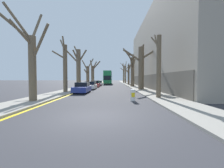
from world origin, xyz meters
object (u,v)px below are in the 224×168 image
street_tree_left_3 (88,75)px  street_tree_left_4 (93,74)px  street_tree_right_3 (129,73)px  parked_car_1 (90,86)px  parked_car_3 (98,83)px  street_tree_right_2 (132,70)px  parked_car_0 (82,88)px  parked_car_2 (95,84)px  street_tree_right_5 (124,74)px  double_decker_bus (108,77)px  street_tree_right_0 (158,64)px  street_tree_left_1 (65,67)px  street_tree_left_2 (78,67)px  traffic_bollard (133,95)px  street_tree_right_1 (141,66)px  street_tree_right_4 (126,73)px  street_tree_left_0 (31,59)px

street_tree_left_3 → street_tree_left_4: size_ratio=1.01×
street_tree_left_3 → street_tree_right_3: bearing=39.2°
parked_car_1 → parked_car_3: (-0.00, 12.46, -0.02)m
street_tree_right_2 → parked_car_0: 16.64m
street_tree_left_4 → parked_car_2: size_ratio=1.66×
street_tree_right_5 → double_decker_bus: (-6.14, -12.85, -1.30)m
parked_car_3 → street_tree_right_0: bearing=-71.4°
street_tree_left_1 → street_tree_left_4: (0.34, 22.73, -0.21)m
street_tree_right_5 → parked_car_3: 26.60m
street_tree_right_2 → parked_car_0: size_ratio=2.04×
street_tree_left_2 → parked_car_2: street_tree_left_2 is taller
street_tree_right_2 → street_tree_right_5: size_ratio=1.07×
street_tree_right_3 → traffic_bollard: street_tree_right_3 is taller
street_tree_right_1 → street_tree_right_4: size_ratio=0.97×
parked_car_3 → traffic_bollard: bearing=-77.7°
street_tree_left_3 → street_tree_right_2: (10.12, -1.30, 1.02)m
street_tree_left_4 → street_tree_right_4: size_ratio=0.87×
street_tree_left_1 → street_tree_right_3: size_ratio=1.11×
street_tree_right_5 → street_tree_right_0: bearing=-89.9°
street_tree_left_2 → street_tree_left_3: (0.18, 8.39, -1.10)m
street_tree_right_2 → street_tree_right_5: bearing=89.9°
street_tree_right_4 → double_decker_bus: (-6.16, -3.16, -1.27)m
parked_car_1 → street_tree_right_5: bearing=77.8°
parked_car_3 → traffic_bollard: parked_car_3 is taller
street_tree_left_3 → street_tree_right_2: bearing=-7.3°
parked_car_1 → parked_car_3: parked_car_1 is taller
street_tree_right_3 → street_tree_right_4: bearing=90.5°
parked_car_0 → parked_car_1: parked_car_0 is taller
street_tree_right_5 → double_decker_bus: 14.30m
street_tree_right_1 → parked_car_1: (-8.40, 1.75, -3.14)m
street_tree_left_0 → street_tree_left_3: size_ratio=1.12×
street_tree_right_1 → street_tree_left_2: bearing=167.7°
street_tree_right_0 → traffic_bollard: street_tree_right_0 is taller
street_tree_left_0 → street_tree_left_3: 23.24m
double_decker_bus → street_tree_left_0: bearing=-96.2°
street_tree_right_4 → street_tree_right_5: 9.69m
street_tree_left_3 → double_decker_bus: street_tree_left_3 is taller
parked_car_2 → street_tree_left_3: bearing=129.0°
street_tree_left_3 → traffic_bollard: (7.69, -22.41, -2.30)m
street_tree_left_4 → double_decker_bus: size_ratio=0.62×
street_tree_right_0 → parked_car_2: 20.13m
street_tree_left_4 → street_tree_left_2: bearing=-91.2°
street_tree_left_3 → street_tree_right_5: size_ratio=0.84×
street_tree_right_0 → street_tree_left_3: bearing=116.2°
street_tree_left_3 → double_decker_bus: 16.31m
street_tree_left_0 → street_tree_right_4: size_ratio=0.98×
street_tree_left_3 → double_decker_bus: bearing=75.7°
street_tree_left_0 → street_tree_left_2: (0.05, 14.84, 0.52)m
street_tree_right_5 → parked_car_2: (-8.10, -31.19, -3.06)m
street_tree_right_4 → parked_car_2: 23.18m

